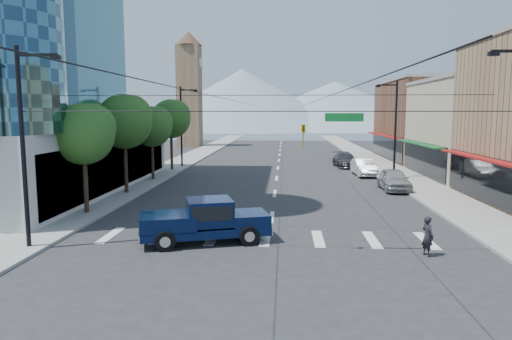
% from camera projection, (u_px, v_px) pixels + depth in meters
% --- Properties ---
extents(ground, '(160.00, 160.00, 0.00)m').
position_uv_depth(ground, '(268.00, 247.00, 20.97)').
color(ground, '#28282B').
rests_on(ground, ground).
extents(sidewalk_left, '(4.00, 120.00, 0.15)m').
position_uv_depth(sidewalk_left, '(190.00, 158.00, 61.31)').
color(sidewalk_left, gray).
rests_on(sidewalk_left, ground).
extents(sidewalk_right, '(4.00, 120.00, 0.15)m').
position_uv_depth(sidewalk_right, '(370.00, 159.00, 59.82)').
color(sidewalk_right, gray).
rests_on(sidewalk_right, ground).
extents(shop_mid, '(12.00, 14.00, 9.00)m').
position_uv_depth(shop_mid, '(490.00, 130.00, 42.92)').
color(shop_mid, tan).
rests_on(shop_mid, ground).
extents(shop_far, '(12.00, 18.00, 10.00)m').
position_uv_depth(shop_far, '(435.00, 121.00, 58.70)').
color(shop_far, brown).
rests_on(shop_far, ground).
extents(clock_tower, '(4.80, 4.80, 20.40)m').
position_uv_depth(clock_tower, '(189.00, 87.00, 82.04)').
color(clock_tower, '#8C6B4C').
rests_on(clock_tower, ground).
extents(mountain_left, '(80.00, 80.00, 22.00)m').
position_uv_depth(mountain_left, '(243.00, 99.00, 169.03)').
color(mountain_left, gray).
rests_on(mountain_left, ground).
extents(mountain_right, '(90.00, 90.00, 18.00)m').
position_uv_depth(mountain_right, '(335.00, 105.00, 177.01)').
color(mountain_right, gray).
rests_on(mountain_right, ground).
extents(tree_near, '(3.65, 3.64, 6.71)m').
position_uv_depth(tree_near, '(86.00, 132.00, 27.07)').
color(tree_near, black).
rests_on(tree_near, ground).
extents(tree_midnear, '(4.09, 4.09, 7.52)m').
position_uv_depth(tree_midnear, '(126.00, 120.00, 33.92)').
color(tree_midnear, black).
rests_on(tree_midnear, ground).
extents(tree_midfar, '(3.65, 3.64, 6.71)m').
position_uv_depth(tree_midfar, '(153.00, 125.00, 40.93)').
color(tree_midfar, black).
rests_on(tree_midfar, ground).
extents(tree_far, '(4.09, 4.09, 7.52)m').
position_uv_depth(tree_far, '(172.00, 118.00, 47.78)').
color(tree_far, black).
rests_on(tree_far, ground).
extents(signal_rig, '(21.80, 0.20, 9.00)m').
position_uv_depth(signal_rig, '(272.00, 148.00, 19.38)').
color(signal_rig, black).
rests_on(signal_rig, ground).
extents(lamp_pole_nw, '(2.00, 0.25, 9.00)m').
position_uv_depth(lamp_pole_nw, '(182.00, 123.00, 50.72)').
color(lamp_pole_nw, black).
rests_on(lamp_pole_nw, ground).
extents(lamp_pole_ne, '(2.00, 0.25, 9.00)m').
position_uv_depth(lamp_pole_ne, '(394.00, 126.00, 41.47)').
color(lamp_pole_ne, black).
rests_on(lamp_pole_ne, ground).
extents(pickup_truck, '(6.49, 3.83, 2.08)m').
position_uv_depth(pickup_truck, '(204.00, 220.00, 21.63)').
color(pickup_truck, '#08153A').
rests_on(pickup_truck, ground).
extents(pedestrian, '(0.63, 0.75, 1.74)m').
position_uv_depth(pedestrian, '(428.00, 236.00, 19.59)').
color(pedestrian, black).
rests_on(pedestrian, ground).
extents(parked_car_near, '(2.02, 5.02, 1.71)m').
position_uv_depth(parked_car_near, '(394.00, 180.00, 36.15)').
color(parked_car_near, '#9FA0A3').
rests_on(parked_car_near, ground).
extents(parked_car_mid, '(1.99, 5.10, 1.66)m').
position_uv_depth(parked_car_mid, '(364.00, 167.00, 44.50)').
color(parked_car_mid, silver).
rests_on(parked_car_mid, ground).
extents(parked_car_far, '(2.68, 5.64, 1.59)m').
position_uv_depth(parked_car_far, '(345.00, 160.00, 51.55)').
color(parked_car_far, '#343336').
rests_on(parked_car_far, ground).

